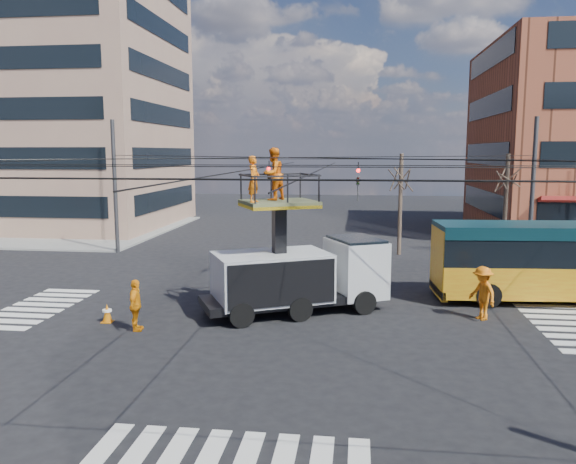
% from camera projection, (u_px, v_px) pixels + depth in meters
% --- Properties ---
extents(ground, '(120.00, 120.00, 0.00)m').
position_uv_depth(ground, '(288.00, 316.00, 20.98)').
color(ground, black).
rests_on(ground, ground).
extents(sidewalk_nw, '(18.00, 18.00, 0.12)m').
position_uv_depth(sidewalk_nw, '(57.00, 229.00, 44.18)').
color(sidewalk_nw, slate).
rests_on(sidewalk_nw, ground).
extents(crosswalks, '(22.40, 22.40, 0.02)m').
position_uv_depth(crosswalks, '(288.00, 316.00, 20.98)').
color(crosswalks, silver).
rests_on(crosswalks, ground).
extents(building_tower, '(18.06, 16.06, 30.00)m').
position_uv_depth(building_tower, '(54.00, 40.00, 45.11)').
color(building_tower, '#876656').
rests_on(building_tower, ground).
extents(overhead_network, '(24.24, 24.24, 8.00)m').
position_uv_depth(overhead_network, '(288.00, 201.00, 20.78)').
color(overhead_network, '#2D2D30').
rests_on(overhead_network, ground).
extents(tree_a, '(2.00, 2.00, 6.00)m').
position_uv_depth(tree_a, '(401.00, 177.00, 32.97)').
color(tree_a, '#382B21').
rests_on(tree_a, ground).
extents(tree_b, '(2.00, 2.00, 6.00)m').
position_uv_depth(tree_b, '(507.00, 178.00, 32.23)').
color(tree_b, '#382B21').
rests_on(tree_b, ground).
extents(utility_truck, '(7.29, 5.20, 6.26)m').
position_uv_depth(utility_truck, '(299.00, 259.00, 21.37)').
color(utility_truck, black).
rests_on(utility_truck, ground).
extents(traffic_cone, '(0.36, 0.36, 0.68)m').
position_uv_depth(traffic_cone, '(107.00, 313.00, 20.23)').
color(traffic_cone, '#D26D08').
rests_on(traffic_cone, ground).
extents(worker_ground, '(0.57, 1.10, 1.79)m').
position_uv_depth(worker_ground, '(136.00, 305.00, 19.20)').
color(worker_ground, orange).
rests_on(worker_ground, ground).
extents(flagger, '(1.25, 1.48, 1.98)m').
position_uv_depth(flagger, '(482.00, 293.00, 20.47)').
color(flagger, orange).
rests_on(flagger, ground).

